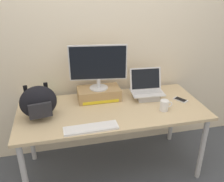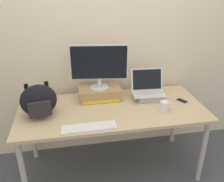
{
  "view_description": "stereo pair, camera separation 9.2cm",
  "coord_description": "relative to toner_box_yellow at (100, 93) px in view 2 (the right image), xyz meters",
  "views": [
    {
      "loc": [
        -0.46,
        -2.0,
        1.88
      ],
      "look_at": [
        0.0,
        0.0,
        0.92
      ],
      "focal_mm": 38.99,
      "sensor_mm": 36.0,
      "label": 1
    },
    {
      "loc": [
        -0.37,
        -2.02,
        1.88
      ],
      "look_at": [
        0.0,
        0.0,
        0.92
      ],
      "focal_mm": 38.99,
      "sensor_mm": 36.0,
      "label": 2
    }
  ],
  "objects": [
    {
      "name": "coffee_mug",
      "position": [
        0.56,
        -0.37,
        -0.01
      ],
      "size": [
        0.12,
        0.08,
        0.1
      ],
      "color": "silver",
      "rests_on": "desk"
    },
    {
      "name": "desktop_monitor",
      "position": [
        -0.0,
        -0.0,
        0.3
      ],
      "size": [
        0.56,
        0.19,
        0.45
      ],
      "rotation": [
        0.0,
        0.0,
        -0.14
      ],
      "color": "silver",
      "rests_on": "toner_box_yellow"
    },
    {
      "name": "desk",
      "position": [
        0.09,
        -0.22,
        -0.13
      ],
      "size": [
        1.78,
        0.79,
        0.74
      ],
      "color": "tan",
      "rests_on": "ground"
    },
    {
      "name": "plush_toy",
      "position": [
        -0.51,
        0.11,
        -0.01
      ],
      "size": [
        0.1,
        0.1,
        0.1
      ],
      "color": "#56B256",
      "rests_on": "desk"
    },
    {
      "name": "open_laptop",
      "position": [
        0.49,
        -0.08,
        0.0
      ],
      "size": [
        0.34,
        0.26,
        0.29
      ],
      "rotation": [
        0.0,
        0.0,
        -0.06
      ],
      "color": "#ADADB2",
      "rests_on": "desk"
    },
    {
      "name": "ground_plane",
      "position": [
        0.09,
        -0.22,
        -0.8
      ],
      "size": [
        20.0,
        20.0,
        0.0
      ],
      "primitive_type": "plane",
      "color": "#474C56"
    },
    {
      "name": "external_keyboard",
      "position": [
        -0.16,
        -0.53,
        -0.05
      ],
      "size": [
        0.46,
        0.13,
        0.02
      ],
      "rotation": [
        0.0,
        0.0,
        0.03
      ],
      "color": "white",
      "rests_on": "desk"
    },
    {
      "name": "toner_box_yellow",
      "position": [
        0.0,
        0.0,
        0.0
      ],
      "size": [
        0.43,
        0.24,
        0.12
      ],
      "color": "#A88456",
      "rests_on": "desk"
    },
    {
      "name": "back_wall",
      "position": [
        0.09,
        0.27,
        0.5
      ],
      "size": [
        7.0,
        0.1,
        2.6
      ],
      "primitive_type": "cube",
      "color": "beige",
      "rests_on": "ground"
    },
    {
      "name": "cell_phone",
      "position": [
        0.81,
        -0.22,
        -0.05
      ],
      "size": [
        0.13,
        0.16,
        0.01
      ],
      "rotation": [
        0.0,
        0.0,
        0.55
      ],
      "color": "silver",
      "rests_on": "desk"
    },
    {
      "name": "messenger_backpack",
      "position": [
        -0.58,
        -0.23,
        0.09
      ],
      "size": [
        0.35,
        0.27,
        0.3
      ],
      "rotation": [
        0.0,
        0.0,
        0.16
      ],
      "color": "black",
      "rests_on": "desk"
    }
  ]
}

